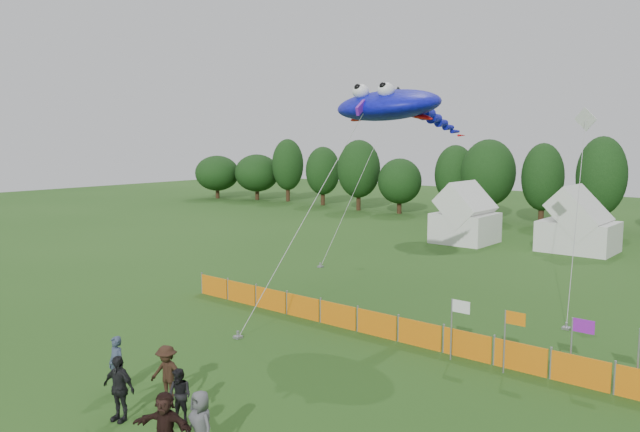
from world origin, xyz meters
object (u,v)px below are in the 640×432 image
Objects in this scene: spectator_b at (180,395)px; spectator_d at (119,388)px; tent_right at (579,227)px; spectator_c at (167,373)px; tent_left at (465,218)px; stingray_kite at (393,106)px; spectator_e at (201,425)px; spectator_f at (165,426)px; barrier_fence at (377,324)px; spectator_a at (116,365)px.

spectator_b is 1.76m from spectator_d.
tent_right reaches higher than spectator_c.
tent_left is 22.17m from stingray_kite.
spectator_d is (-1.39, -1.06, 0.19)m from spectator_b.
stingray_kite reaches higher than spectator_c.
tent_left reaches higher than tent_right.
tent_right reaches higher than spectator_d.
spectator_e is at bearing -10.44° from spectator_d.
tent_left is at bearing 81.74° from spectator_f.
barrier_fence is 11.46× the size of spectator_d.
spectator_f is (4.56, -1.50, -0.04)m from spectator_a.
tent_left is 0.31× the size of stingray_kite.
stingray_kite reaches higher than spectator_f.
spectator_d is (6.51, -34.04, -0.93)m from tent_left.
spectator_e is at bearing -86.65° from tent_right.
spectator_a reaches higher than spectator_c.
tent_right reaches higher than spectator_b.
spectator_c is at bearing 144.38° from spectator_b.
spectator_e is (2.18, -10.84, 0.38)m from barrier_fence.
spectator_d is at bearing -28.02° from spectator_a.
spectator_c is 0.13× the size of stingray_kite.
spectator_c is at bearing -98.04° from barrier_fence.
spectator_f is at bearing -59.89° from spectator_b.
stingray_kite reaches higher than spectator_d.
spectator_b is at bearing -37.90° from spectator_c.
stingray_kite is at bearing 85.35° from spectator_a.
spectator_b is at bearing 109.28° from spectator_f.
barrier_fence is at bearing 78.05° from spectator_b.
spectator_c is 1.67m from spectator_d.
tent_left is 2.31× the size of spectator_a.
spectator_d is 1.10× the size of spectator_f.
spectator_f is 0.13× the size of stingray_kite.
stingray_kite reaches higher than barrier_fence.
spectator_f is (2.80, -0.47, -0.08)m from spectator_d.
spectator_f is at bearing -132.47° from spectator_e.
spectator_d is at bearing -155.07° from spectator_b.
spectator_a is at bearing -81.82° from tent_left.
tent_right is at bearing 68.89° from spectator_f.
barrier_fence is 9.90m from spectator_b.
barrier_fence is (7.79, -23.08, -1.38)m from tent_left.
spectator_e is at bearing -7.60° from spectator_a.
tent_right is 34.65m from spectator_b.
stingray_kite is (-0.15, 12.50, 8.51)m from spectator_c.
stingray_kite reaches higher than spectator_a.
stingray_kite reaches higher than tent_right.
spectator_c is at bearing 119.55° from spectator_f.
tent_right is at bearing 87.06° from spectator_a.
spectator_b is (7.89, -32.98, -1.12)m from tent_left.
spectator_d is 16.49m from stingray_kite.
spectator_f is 17.19m from stingray_kite.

